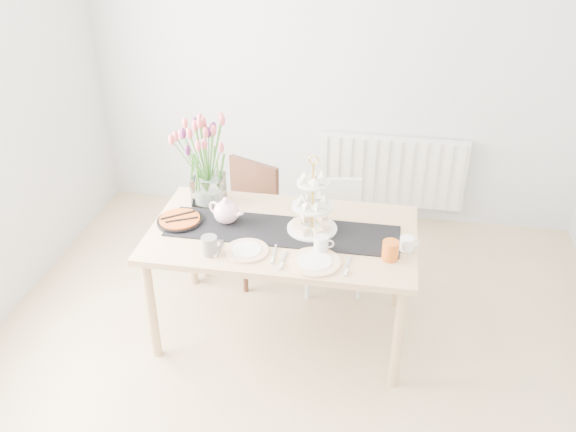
% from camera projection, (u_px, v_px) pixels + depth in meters
% --- Properties ---
extents(room_shell, '(4.50, 4.50, 4.50)m').
position_uv_depth(room_shell, '(285.00, 205.00, 2.82)').
color(room_shell, tan).
rests_on(room_shell, ground).
extents(radiator, '(1.20, 0.08, 0.60)m').
position_uv_depth(radiator, '(391.00, 172.00, 5.04)').
color(radiator, white).
rests_on(radiator, room_shell).
extents(dining_table, '(1.60, 0.90, 0.75)m').
position_uv_depth(dining_table, '(282.00, 242.00, 3.70)').
color(dining_table, tan).
rests_on(dining_table, ground).
extents(chair_brown, '(0.54, 0.54, 0.83)m').
position_uv_depth(chair_brown, '(246.00, 211.00, 4.41)').
color(chair_brown, '#3C1F16').
rests_on(chair_brown, ground).
extents(chair_white, '(0.45, 0.45, 0.77)m').
position_uv_depth(chair_white, '(333.00, 226.00, 4.30)').
color(chair_white, silver).
rests_on(chair_white, ground).
extents(table_runner, '(1.40, 0.35, 0.01)m').
position_uv_depth(table_runner, '(282.00, 231.00, 3.66)').
color(table_runner, black).
rests_on(table_runner, dining_table).
extents(tulip_vase, '(0.68, 0.68, 0.58)m').
position_uv_depth(tulip_vase, '(206.00, 149.00, 3.79)').
color(tulip_vase, silver).
rests_on(tulip_vase, dining_table).
extents(cake_stand, '(0.30, 0.30, 0.44)m').
position_uv_depth(cake_stand, '(312.00, 212.00, 3.61)').
color(cake_stand, gold).
rests_on(cake_stand, dining_table).
extents(teapot, '(0.32, 0.29, 0.17)m').
position_uv_depth(teapot, '(226.00, 212.00, 3.71)').
color(teapot, silver).
rests_on(teapot, dining_table).
extents(cream_jug, '(0.10, 0.10, 0.08)m').
position_uv_depth(cream_jug, '(407.00, 244.00, 3.47)').
color(cream_jug, white).
rests_on(cream_jug, dining_table).
extents(tart_tin, '(0.28, 0.28, 0.03)m').
position_uv_depth(tart_tin, '(180.00, 221.00, 3.74)').
color(tart_tin, black).
rests_on(tart_tin, dining_table).
extents(mug_grey, '(0.12, 0.12, 0.11)m').
position_uv_depth(mug_grey, '(209.00, 245.00, 3.43)').
color(mug_grey, slate).
rests_on(mug_grey, dining_table).
extents(mug_white, '(0.10, 0.10, 0.10)m').
position_uv_depth(mug_white, '(321.00, 244.00, 3.45)').
color(mug_white, silver).
rests_on(mug_white, dining_table).
extents(mug_orange, '(0.13, 0.13, 0.11)m').
position_uv_depth(mug_orange, '(390.00, 250.00, 3.38)').
color(mug_orange, '#D85D18').
rests_on(mug_orange, dining_table).
extents(plate_left, '(0.27, 0.27, 0.01)m').
position_uv_depth(plate_left, '(247.00, 251.00, 3.47)').
color(plate_left, white).
rests_on(plate_left, dining_table).
extents(plate_right, '(0.32, 0.32, 0.01)m').
position_uv_depth(plate_right, '(315.00, 262.00, 3.37)').
color(plate_right, white).
rests_on(plate_right, dining_table).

